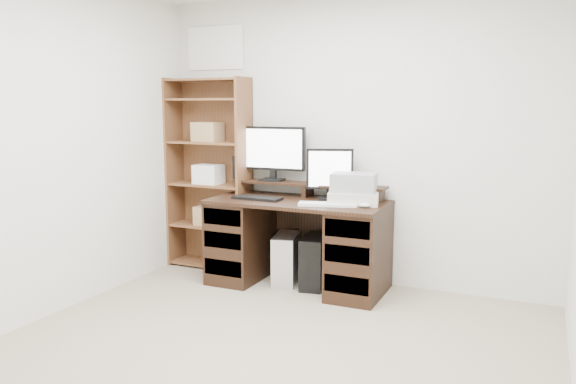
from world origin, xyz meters
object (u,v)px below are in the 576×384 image
Objects in this scene: bookshelf at (210,172)px; monitor_wide at (273,151)px; printer at (354,198)px; tower_black at (315,261)px; monitor_small at (330,172)px; desk at (298,242)px; tower_silver at (286,258)px.

monitor_wide is at bearing 2.12° from bookshelf.
tower_black is (-0.35, 0.03, -0.58)m from printer.
monitor_small is at bearing 140.71° from printer.
desk reaches higher than tower_black.
desk is 0.22m from tower_silver.
desk is 0.63m from printer.
desk is 0.83× the size of bookshelf.
desk is 3.51× the size of tower_silver.
monitor_small reaches higher than tower_silver.
bookshelf reaches higher than monitor_wide.
bookshelf is at bearing 153.96° from tower_silver.
tower_silver is at bearing -43.97° from monitor_wide.
tower_silver is at bearing 176.43° from monitor_small.
bookshelf reaches higher than printer.
tower_silver is (-0.62, 0.02, -0.59)m from printer.
desk is at bearing -166.93° from monitor_small.
monitor_wide is 1.32× the size of tower_black.
printer is (0.83, -0.21, -0.34)m from monitor_wide.
desk is at bearing 169.58° from printer.
tower_black reaches higher than tower_silver.
tower_black is at bearing 20.43° from desk.
tower_silver is at bearing 163.34° from desk.
monitor_wide is at bearing 150.94° from monitor_small.
tower_silver is 0.27m from tower_black.
monitor_wide is 1.44× the size of tower_silver.
desk is 1.16m from bookshelf.
printer reaches higher than tower_silver.
monitor_small is 1.09× the size of printer.
printer is at bearing -16.26° from monitor_wide.
monitor_wide reaches higher than monitor_small.
tower_black is at bearing -8.08° from bookshelf.
monitor_wide is 0.97m from tower_silver.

